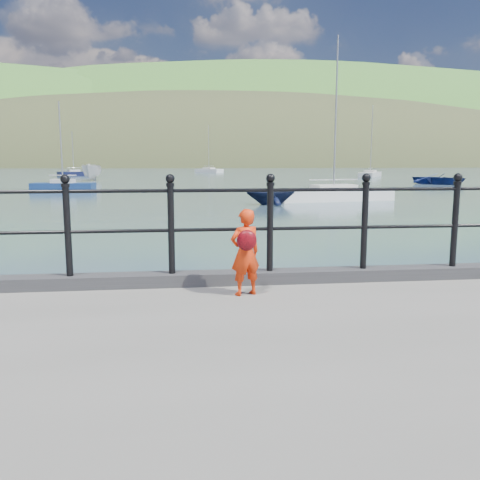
{
  "coord_description": "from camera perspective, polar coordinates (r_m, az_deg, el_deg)",
  "views": [
    {
      "loc": [
        -0.49,
        -6.22,
        2.51
      ],
      "look_at": [
        0.22,
        -0.2,
        1.55
      ],
      "focal_mm": 38.0,
      "sensor_mm": 36.0,
      "label": 1
    }
  ],
  "objects": [
    {
      "name": "child",
      "position": [
        5.66,
        0.6,
        -1.31
      ],
      "size": [
        0.41,
        0.35,
        0.97
      ],
      "rotation": [
        0.0,
        0.0,
        3.48
      ],
      "color": "red",
      "rests_on": "quay"
    },
    {
      "name": "ground",
      "position": [
        6.72,
        -2.15,
        -12.93
      ],
      "size": [
        600.0,
        600.0,
        0.0
      ],
      "primitive_type": "plane",
      "color": "#2D4251",
      "rests_on": "ground"
    },
    {
      "name": "sailboat_port",
      "position": [
        43.07,
        -19.23,
        5.6
      ],
      "size": [
        5.01,
        2.11,
        7.22
      ],
      "rotation": [
        0.0,
        0.0,
        -0.12
      ],
      "color": "navy",
      "rests_on": "ground"
    },
    {
      "name": "kerb",
      "position": [
        6.25,
        -2.1,
        -4.27
      ],
      "size": [
        60.0,
        0.3,
        0.15
      ],
      "primitive_type": "cube",
      "color": "#28282B",
      "rests_on": "quay"
    },
    {
      "name": "far_shore",
      "position": [
        249.95,
        2.18,
        3.21
      ],
      "size": [
        830.0,
        200.0,
        156.0
      ],
      "color": "#333A21",
      "rests_on": "ground"
    },
    {
      "name": "launch_blue",
      "position": [
        56.98,
        21.53,
        6.42
      ],
      "size": [
        6.32,
        6.84,
        1.16
      ],
      "primitive_type": "imported",
      "rotation": [
        0.0,
        0.0,
        0.55
      ],
      "color": "navy",
      "rests_on": "ground"
    },
    {
      "name": "sailboat_far",
      "position": [
        79.35,
        14.4,
        7.14
      ],
      "size": [
        5.77,
        7.58,
        10.71
      ],
      "rotation": [
        0.0,
        0.0,
        1.02
      ],
      "color": "beige",
      "rests_on": "ground"
    },
    {
      "name": "launch_navy",
      "position": [
        28.74,
        3.48,
        5.41
      ],
      "size": [
        2.89,
        2.53,
        1.46
      ],
      "primitive_type": "imported",
      "rotation": [
        0.0,
        0.0,
        1.63
      ],
      "color": "black",
      "rests_on": "ground"
    },
    {
      "name": "sailboat_deep",
      "position": [
        104.32,
        -3.52,
        7.77
      ],
      "size": [
        5.69,
        6.33,
        9.65
      ],
      "rotation": [
        0.0,
        0.0,
        -0.88
      ],
      "color": "silver",
      "rests_on": "ground"
    },
    {
      "name": "railing",
      "position": [
        6.13,
        -2.14,
        2.57
      ],
      "size": [
        18.11,
        0.11,
        1.2
      ],
      "color": "black",
      "rests_on": "kerb"
    },
    {
      "name": "sailboat_left",
      "position": [
        84.15,
        -18.15,
        7.06
      ],
      "size": [
        4.9,
        3.81,
        7.06
      ],
      "rotation": [
        0.0,
        0.0,
        0.55
      ],
      "color": "black",
      "rests_on": "ground"
    },
    {
      "name": "sailboat_near",
      "position": [
        32.1,
        10.45,
        4.96
      ],
      "size": [
        7.66,
        3.39,
        10.02
      ],
      "rotation": [
        0.0,
        0.0,
        0.19
      ],
      "color": "white",
      "rests_on": "ground"
    },
    {
      "name": "launch_white",
      "position": [
        65.25,
        -16.26,
        7.32
      ],
      "size": [
        2.14,
        5.38,
        2.06
      ],
      "primitive_type": "imported",
      "rotation": [
        0.0,
        0.0,
        -0.03
      ],
      "color": "silver",
      "rests_on": "ground"
    }
  ]
}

